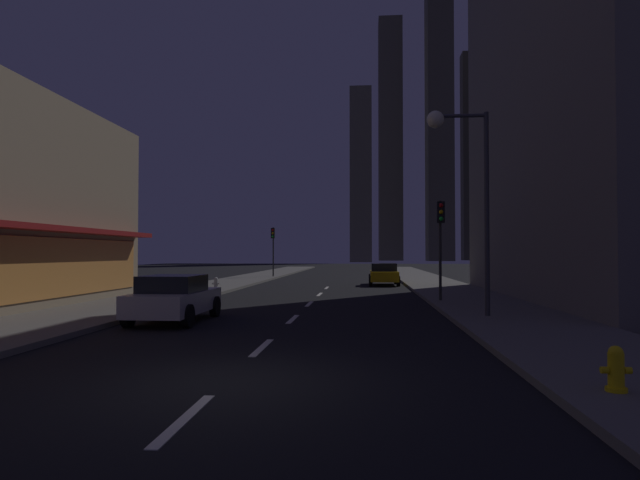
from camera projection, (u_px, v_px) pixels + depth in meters
ground_plane at (334, 282)px, 40.74m from camera, size 78.00×136.00×0.10m
sidewalk_right at (427, 281)px, 40.16m from camera, size 4.00×76.00×0.15m
sidewalk_left at (244, 280)px, 41.32m from camera, size 4.00×76.00×0.15m
lane_marking_center at (302, 311)px, 19.82m from camera, size 0.16×28.20×0.01m
building_apartment_right at (638, 62)px, 23.86m from camera, size 11.00×20.00×21.33m
skyscraper_distant_tall at (361, 176)px, 130.07m from camera, size 5.22×7.54×41.99m
skyscraper_distant_mid at (390, 140)px, 157.76m from camera, size 6.86×8.25×70.99m
skyscraper_distant_short at (439, 120)px, 148.23m from camera, size 6.99×8.32×78.16m
skyscraper_distant_slender at (475, 156)px, 162.39m from camera, size 7.64×5.18×63.11m
car_parked_near at (175, 298)px, 16.66m from camera, size 1.98×4.24×1.45m
car_parked_far at (384, 274)px, 35.71m from camera, size 1.98×4.24×1.45m
fire_hydrant_yellow_near at (616, 370)px, 7.66m from camera, size 0.42×0.30×0.65m
fire_hydrant_far_left at (216, 283)px, 29.63m from camera, size 0.42×0.30×0.65m
traffic_light_near_right at (441, 228)px, 22.45m from camera, size 0.32×0.48×4.20m
traffic_light_far_left at (273, 241)px, 45.82m from camera, size 0.32×0.48×4.20m
street_lamp_right at (460, 162)px, 17.14m from camera, size 1.96×0.56×6.58m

